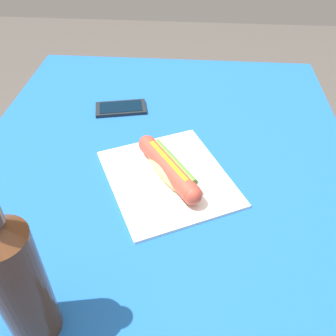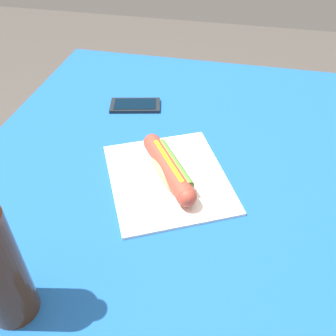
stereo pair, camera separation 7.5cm
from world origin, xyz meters
The scene contains 5 objects.
dining_table centered at (0.00, 0.00, 0.61)m, with size 1.16×0.84×0.74m.
paper_wrapper centered at (-0.01, 0.02, 0.75)m, with size 0.27×0.23×0.01m, color white.
hot_dog centered at (-0.01, 0.02, 0.77)m, with size 0.19×0.14×0.05m.
cell_phone centered at (-0.27, -0.12, 0.75)m, with size 0.09×0.14×0.01m.
soda_bottle centered at (0.31, -0.14, 0.86)m, with size 0.07×0.07×0.27m.
Camera 1 is at (0.55, 0.06, 1.27)m, focal length 40.11 mm.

